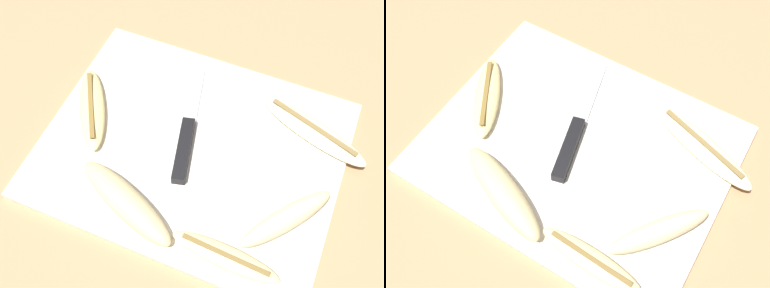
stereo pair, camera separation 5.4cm
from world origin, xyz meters
TOP-DOWN VIEW (x-y plane):
  - ground_plane at (0.00, 0.00)m, footprint 4.00×4.00m
  - cutting_board at (0.00, 0.00)m, footprint 0.46×0.36m
  - knife at (-0.01, 0.01)m, footprint 0.08×0.23m
  - banana_pale_long at (0.16, 0.10)m, footprint 0.19×0.10m
  - banana_golden_short at (-0.17, -0.00)m, footprint 0.12×0.16m
  - banana_ripe_center at (0.11, -0.14)m, footprint 0.16×0.04m
  - banana_cream_curved at (0.17, -0.06)m, footprint 0.12×0.14m
  - banana_mellow_near at (-0.05, -0.13)m, footprint 0.18×0.11m

SIDE VIEW (x-z plane):
  - ground_plane at x=0.00m, z-range 0.00..0.00m
  - cutting_board at x=0.00m, z-range 0.00..0.01m
  - knife at x=-0.01m, z-range 0.01..0.03m
  - banana_ripe_center at x=0.11m, z-range 0.01..0.03m
  - banana_pale_long at x=0.16m, z-range 0.01..0.03m
  - banana_golden_short at x=-0.17m, z-range 0.01..0.03m
  - banana_mellow_near at x=-0.05m, z-range 0.01..0.05m
  - banana_cream_curved at x=0.17m, z-range 0.01..0.05m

